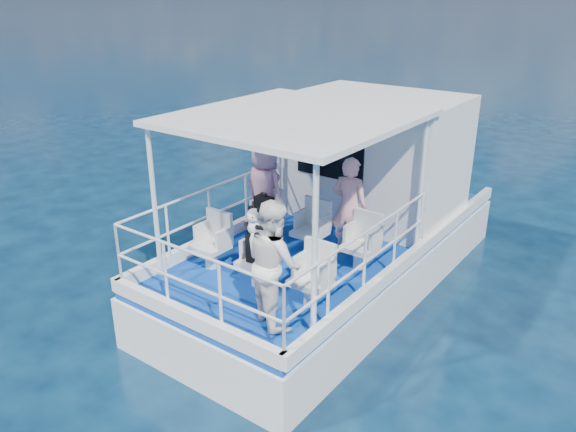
% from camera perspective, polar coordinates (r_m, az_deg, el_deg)
% --- Properties ---
extents(ground, '(2000.00, 2000.00, 0.00)m').
position_cam_1_polar(ground, '(9.25, 1.41, -9.16)').
color(ground, '#061B31').
rests_on(ground, ground).
extents(hull, '(3.00, 7.00, 1.60)m').
position_cam_1_polar(hull, '(9.97, 4.73, -6.73)').
color(hull, white).
rests_on(hull, ground).
extents(deck, '(2.90, 6.90, 0.10)m').
position_cam_1_polar(deck, '(9.59, 4.89, -2.28)').
color(deck, '#0B3AA0').
rests_on(deck, hull).
extents(cabin, '(2.85, 2.00, 2.20)m').
position_cam_1_polar(cabin, '(10.27, 8.95, 6.03)').
color(cabin, white).
rests_on(cabin, deck).
extents(canopy, '(3.00, 3.20, 0.08)m').
position_cam_1_polar(canopy, '(7.91, 0.77, 10.01)').
color(canopy, white).
rests_on(canopy, cabin).
extents(canopy_posts, '(2.77, 2.97, 2.20)m').
position_cam_1_polar(canopy_posts, '(8.19, 0.53, 2.13)').
color(canopy_posts, white).
rests_on(canopy_posts, deck).
extents(railings, '(2.84, 3.59, 1.00)m').
position_cam_1_polar(railings, '(8.18, -0.82, -2.45)').
color(railings, white).
rests_on(railings, deck).
extents(seat_port_fwd, '(0.48, 0.46, 0.38)m').
position_cam_1_polar(seat_port_fwd, '(9.37, -2.34, -1.23)').
color(seat_port_fwd, silver).
rests_on(seat_port_fwd, deck).
extents(seat_center_fwd, '(0.48, 0.46, 0.38)m').
position_cam_1_polar(seat_center_fwd, '(8.88, 2.21, -2.59)').
color(seat_center_fwd, silver).
rests_on(seat_center_fwd, deck).
extents(seat_stbd_fwd, '(0.48, 0.46, 0.38)m').
position_cam_1_polar(seat_stbd_fwd, '(8.46, 7.27, -4.09)').
color(seat_stbd_fwd, silver).
rests_on(seat_stbd_fwd, deck).
extents(seat_port_aft, '(0.48, 0.46, 0.38)m').
position_cam_1_polar(seat_port_aft, '(8.49, -7.83, -4.02)').
color(seat_port_aft, silver).
rests_on(seat_port_aft, deck).
extents(seat_center_aft, '(0.48, 0.46, 0.38)m').
position_cam_1_polar(seat_center_aft, '(7.95, -3.11, -5.75)').
color(seat_center_aft, silver).
rests_on(seat_center_aft, deck).
extents(seat_stbd_aft, '(0.48, 0.46, 0.38)m').
position_cam_1_polar(seat_stbd_aft, '(7.47, 2.29, -7.68)').
color(seat_stbd_aft, silver).
rests_on(seat_stbd_aft, deck).
extents(passenger_port_fwd, '(0.61, 0.45, 1.58)m').
position_cam_1_polar(passenger_port_fwd, '(9.37, -2.44, 2.72)').
color(passenger_port_fwd, pink).
rests_on(passenger_port_fwd, deck).
extents(passenger_stbd_fwd, '(0.62, 0.45, 1.59)m').
position_cam_1_polar(passenger_stbd_fwd, '(8.63, 6.26, 0.89)').
color(passenger_stbd_fwd, pink).
rests_on(passenger_stbd_fwd, deck).
extents(passenger_stbd_aft, '(0.98, 0.91, 1.62)m').
position_cam_1_polar(passenger_stbd_aft, '(6.84, -1.50, -4.76)').
color(passenger_stbd_aft, white).
rests_on(passenger_stbd_aft, deck).
extents(backpack_port, '(0.30, 0.17, 0.39)m').
position_cam_1_polar(backpack_port, '(9.16, -2.45, 0.82)').
color(backpack_port, black).
rests_on(backpack_port, seat_port_fwd).
extents(backpack_center, '(0.28, 0.16, 0.42)m').
position_cam_1_polar(backpack_center, '(7.71, -3.16, -3.33)').
color(backpack_center, black).
rests_on(backpack_center, seat_center_aft).
extents(compact_camera, '(0.10, 0.06, 0.06)m').
position_cam_1_polar(compact_camera, '(9.10, -2.51, 2.18)').
color(compact_camera, black).
rests_on(compact_camera, backpack_port).
extents(panda, '(0.26, 0.22, 0.40)m').
position_cam_1_polar(panda, '(7.54, -3.34, -0.50)').
color(panda, white).
rests_on(panda, backpack_center).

